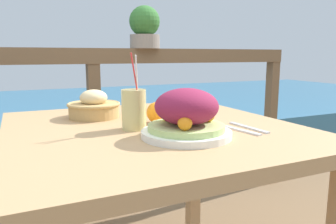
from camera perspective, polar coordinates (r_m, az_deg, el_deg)
patio_table at (r=1.15m, az=-2.72°, el=-7.49°), size 0.94×0.99×0.77m
railing_fence at (r=1.99m, az=-12.80°, el=3.28°), size 2.80×0.08×1.05m
sea_backdrop at (r=4.52m, az=-19.27°, el=-1.08°), size 12.00×4.00×0.38m
salad_plate at (r=0.96m, az=3.23°, el=-0.72°), size 0.27×0.27×0.14m
drink_glass at (r=1.06m, az=-5.95°, el=0.47°), size 0.08×0.08×0.25m
bread_basket at (r=1.29m, az=-12.78°, el=0.92°), size 0.20×0.20×0.11m
potted_plant at (r=2.07m, az=-4.09°, el=14.49°), size 0.19×0.19×0.26m
fork at (r=1.08m, az=12.15°, el=-3.01°), size 0.05×0.18×0.00m
knife at (r=1.12m, az=13.81°, el=-2.62°), size 0.03×0.18×0.00m
orange_near_basket at (r=1.16m, az=-1.92°, el=-0.07°), size 0.08×0.08×0.08m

